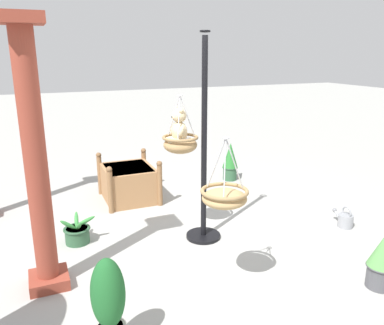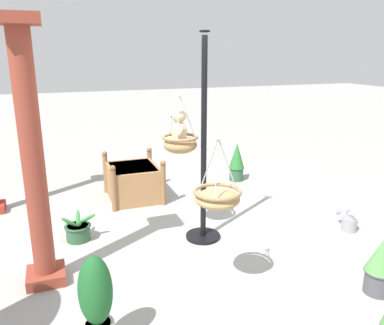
{
  "view_description": "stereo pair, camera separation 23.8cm",
  "coord_description": "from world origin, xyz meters",
  "px_view_note": "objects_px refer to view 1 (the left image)",
  "views": [
    {
      "loc": [
        -4.25,
        1.91,
        2.31
      ],
      "look_at": [
        0.01,
        0.1,
        0.98
      ],
      "focal_mm": 36.26,
      "sensor_mm": 36.0,
      "label": 1
    },
    {
      "loc": [
        -4.34,
        1.69,
        2.31
      ],
      "look_at": [
        0.01,
        0.1,
        0.98
      ],
      "focal_mm": 36.26,
      "sensor_mm": 36.0,
      "label": 2
    }
  ],
  "objects_px": {
    "hanging_basket_left_high": "(224,197)",
    "greenhouse_pillar_right": "(36,167)",
    "potted_plant_tall_leafy": "(382,261)",
    "watering_can": "(345,220)",
    "hanging_basket_with_teddy": "(180,143)",
    "potted_plant_bushy_green": "(77,233)",
    "wooden_planter_box": "(129,182)",
    "potted_plant_conical_shrub": "(230,161)",
    "teddy_bear": "(178,128)",
    "display_pole_central": "(204,178)",
    "potted_plant_small_succulent": "(109,305)"
  },
  "relations": [
    {
      "from": "hanging_basket_with_teddy",
      "to": "potted_plant_tall_leafy",
      "type": "distance_m",
      "value": 2.52
    },
    {
      "from": "wooden_planter_box",
      "to": "greenhouse_pillar_right",
      "type": "bearing_deg",
      "value": 146.43
    },
    {
      "from": "teddy_bear",
      "to": "potted_plant_bushy_green",
      "type": "bearing_deg",
      "value": 74.84
    },
    {
      "from": "hanging_basket_with_teddy",
      "to": "hanging_basket_left_high",
      "type": "bearing_deg",
      "value": 176.34
    },
    {
      "from": "potted_plant_conical_shrub",
      "to": "watering_can",
      "type": "bearing_deg",
      "value": -168.92
    },
    {
      "from": "potted_plant_tall_leafy",
      "to": "potted_plant_bushy_green",
      "type": "relative_size",
      "value": 1.31
    },
    {
      "from": "hanging_basket_left_high",
      "to": "greenhouse_pillar_right",
      "type": "height_order",
      "value": "greenhouse_pillar_right"
    },
    {
      "from": "hanging_basket_left_high",
      "to": "potted_plant_bushy_green",
      "type": "xyz_separation_m",
      "value": [
        1.66,
        1.18,
        -0.89
      ]
    },
    {
      "from": "teddy_bear",
      "to": "watering_can",
      "type": "relative_size",
      "value": 1.24
    },
    {
      "from": "teddy_bear",
      "to": "potted_plant_tall_leafy",
      "type": "height_order",
      "value": "teddy_bear"
    },
    {
      "from": "watering_can",
      "to": "hanging_basket_with_teddy",
      "type": "bearing_deg",
      "value": 73.89
    },
    {
      "from": "wooden_planter_box",
      "to": "hanging_basket_left_high",
      "type": "bearing_deg",
      "value": -175.84
    },
    {
      "from": "watering_can",
      "to": "hanging_basket_left_high",
      "type": "bearing_deg",
      "value": 107.35
    },
    {
      "from": "hanging_basket_with_teddy",
      "to": "potted_plant_conical_shrub",
      "type": "xyz_separation_m",
      "value": [
        1.79,
        -1.69,
        -0.88
      ]
    },
    {
      "from": "potted_plant_tall_leafy",
      "to": "teddy_bear",
      "type": "bearing_deg",
      "value": 38.21
    },
    {
      "from": "potted_plant_tall_leafy",
      "to": "greenhouse_pillar_right",
      "type": "bearing_deg",
      "value": 66.42
    },
    {
      "from": "greenhouse_pillar_right",
      "to": "watering_can",
      "type": "relative_size",
      "value": 7.53
    },
    {
      "from": "teddy_bear",
      "to": "greenhouse_pillar_right",
      "type": "relative_size",
      "value": 0.16
    },
    {
      "from": "wooden_planter_box",
      "to": "watering_can",
      "type": "distance_m",
      "value": 3.28
    },
    {
      "from": "teddy_bear",
      "to": "potted_plant_small_succulent",
      "type": "height_order",
      "value": "teddy_bear"
    },
    {
      "from": "potted_plant_small_succulent",
      "to": "potted_plant_bushy_green",
      "type": "bearing_deg",
      "value": 0.26
    },
    {
      "from": "hanging_basket_left_high",
      "to": "potted_plant_small_succulent",
      "type": "bearing_deg",
      "value": 106.03
    },
    {
      "from": "display_pole_central",
      "to": "potted_plant_tall_leafy",
      "type": "relative_size",
      "value": 4.37
    },
    {
      "from": "wooden_planter_box",
      "to": "potted_plant_small_succulent",
      "type": "distance_m",
      "value": 3.35
    },
    {
      "from": "hanging_basket_with_teddy",
      "to": "wooden_planter_box",
      "type": "height_order",
      "value": "hanging_basket_with_teddy"
    },
    {
      "from": "teddy_bear",
      "to": "hanging_basket_left_high",
      "type": "distance_m",
      "value": 1.39
    },
    {
      "from": "hanging_basket_with_teddy",
      "to": "potted_plant_conical_shrub",
      "type": "bearing_deg",
      "value": -43.26
    },
    {
      "from": "display_pole_central",
      "to": "potted_plant_small_succulent",
      "type": "bearing_deg",
      "value": 135.18
    },
    {
      "from": "display_pole_central",
      "to": "hanging_basket_left_high",
      "type": "height_order",
      "value": "display_pole_central"
    },
    {
      "from": "watering_can",
      "to": "potted_plant_conical_shrub",
      "type": "bearing_deg",
      "value": 11.08
    },
    {
      "from": "hanging_basket_left_high",
      "to": "potted_plant_small_succulent",
      "type": "relative_size",
      "value": 0.79
    },
    {
      "from": "greenhouse_pillar_right",
      "to": "hanging_basket_with_teddy",
      "type": "bearing_deg",
      "value": -73.06
    },
    {
      "from": "potted_plant_tall_leafy",
      "to": "hanging_basket_left_high",
      "type": "bearing_deg",
      "value": 70.99
    },
    {
      "from": "hanging_basket_with_teddy",
      "to": "potted_plant_bushy_green",
      "type": "height_order",
      "value": "hanging_basket_with_teddy"
    },
    {
      "from": "potted_plant_conical_shrub",
      "to": "hanging_basket_left_high",
      "type": "bearing_deg",
      "value": 150.39
    },
    {
      "from": "hanging_basket_with_teddy",
      "to": "potted_plant_small_succulent",
      "type": "bearing_deg",
      "value": 143.0
    },
    {
      "from": "potted_plant_tall_leafy",
      "to": "watering_can",
      "type": "relative_size",
      "value": 1.66
    },
    {
      "from": "display_pole_central",
      "to": "potted_plant_conical_shrub",
      "type": "bearing_deg",
      "value": -36.5
    },
    {
      "from": "display_pole_central",
      "to": "wooden_planter_box",
      "type": "relative_size",
      "value": 2.63
    },
    {
      "from": "hanging_basket_left_high",
      "to": "teddy_bear",
      "type": "bearing_deg",
      "value": -2.72
    },
    {
      "from": "hanging_basket_with_teddy",
      "to": "potted_plant_bushy_green",
      "type": "xyz_separation_m",
      "value": [
        0.34,
        1.26,
        -1.1
      ]
    },
    {
      "from": "potted_plant_bushy_green",
      "to": "watering_can",
      "type": "bearing_deg",
      "value": -105.67
    },
    {
      "from": "hanging_basket_with_teddy",
      "to": "greenhouse_pillar_right",
      "type": "bearing_deg",
      "value": 106.94
    },
    {
      "from": "hanging_basket_left_high",
      "to": "wooden_planter_box",
      "type": "relative_size",
      "value": 0.68
    },
    {
      "from": "teddy_bear",
      "to": "potted_plant_bushy_green",
      "type": "relative_size",
      "value": 0.98
    },
    {
      "from": "wooden_planter_box",
      "to": "watering_can",
      "type": "bearing_deg",
      "value": -131.43
    },
    {
      "from": "potted_plant_bushy_green",
      "to": "display_pole_central",
      "type": "bearing_deg",
      "value": -107.82
    },
    {
      "from": "wooden_planter_box",
      "to": "potted_plant_bushy_green",
      "type": "distance_m",
      "value": 1.56
    },
    {
      "from": "hanging_basket_left_high",
      "to": "watering_can",
      "type": "height_order",
      "value": "hanging_basket_left_high"
    },
    {
      "from": "display_pole_central",
      "to": "hanging_basket_with_teddy",
      "type": "bearing_deg",
      "value": 59.04
    }
  ]
}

